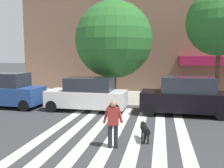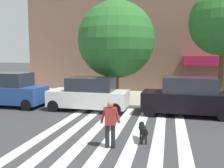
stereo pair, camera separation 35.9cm
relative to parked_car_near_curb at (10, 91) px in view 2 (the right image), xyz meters
The scene contains 10 objects.
ground_plane 8.60m from the parked_car_near_curb, 33.54° to the right, with size 160.00×160.00×0.00m, color #353538.
sidewalk_far 8.35m from the parked_car_near_curb, 30.95° to the left, with size 80.00×6.00×0.15m, color #AEA99D.
crosswalk_stripes 8.89m from the parked_car_near_curb, 32.31° to the right, with size 5.85×11.39×0.01m.
parked_car_near_curb is the anchor object (origin of this frame).
parked_car_behind_first 5.14m from the parked_car_near_curb, ahead, with size 4.56×1.95×1.90m.
parked_car_third_in_line 10.53m from the parked_car_near_curb, ahead, with size 4.58×2.03×2.03m.
street_tree_nearest 7.38m from the parked_car_near_curb, 20.92° to the left, with size 4.95×4.95×6.49m.
street_tree_middle 13.66m from the parked_car_near_curb, 12.66° to the left, with size 4.07×4.07×7.05m.
pedestrian_dog_walker 9.41m from the parked_car_near_curb, 35.32° to the right, with size 0.70×0.32×1.64m.
dog_on_leash 9.83m from the parked_car_near_curb, 27.54° to the right, with size 0.44×1.13×0.65m.
Camera 2 is at (2.47, -2.79, 3.20)m, focal length 39.99 mm.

